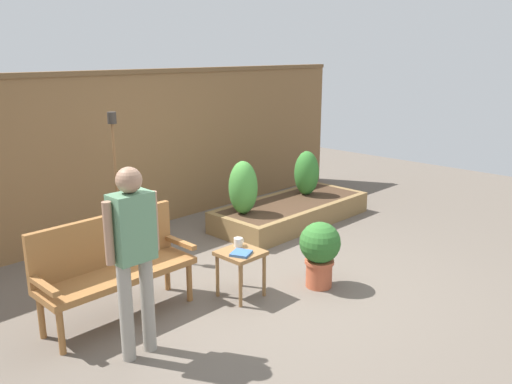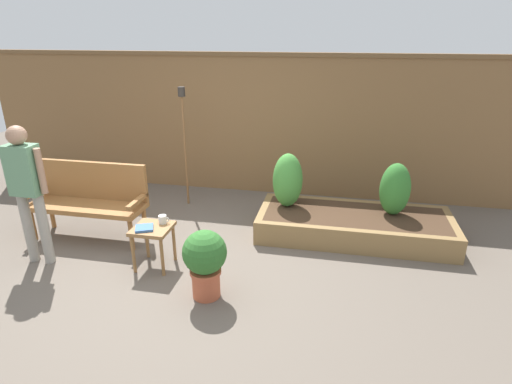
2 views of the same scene
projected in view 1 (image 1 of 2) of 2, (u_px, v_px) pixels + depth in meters
name	position (u px, v px, depth m)	size (l,w,h in m)	color
ground_plane	(268.00, 287.00, 5.48)	(14.00, 14.00, 0.00)	#60564C
fence_back	(125.00, 152.00, 6.95)	(8.40, 0.14, 2.16)	brown
garden_bench	(112.00, 260.00, 4.77)	(1.44, 0.48, 0.94)	#936033
side_table	(241.00, 259.00, 5.18)	(0.40, 0.40, 0.48)	olive
cup_on_table	(238.00, 242.00, 5.28)	(0.12, 0.09, 0.09)	silver
book_on_table	(241.00, 253.00, 5.07)	(0.18, 0.18, 0.03)	#38609E
potted_boxwood	(320.00, 249.00, 5.40)	(0.43, 0.43, 0.70)	#B75638
raised_planter_bed	(291.00, 212.00, 7.54)	(2.40, 1.00, 0.30)	olive
shrub_near_bench	(243.00, 188.00, 6.88)	(0.38, 0.38, 0.71)	brown
shrub_far_corner	(307.00, 173.00, 7.80)	(0.37, 0.37, 0.66)	brown
tiki_torch	(115.00, 160.00, 5.99)	(0.10, 0.10, 1.73)	brown
person_by_bench	(133.00, 246.00, 4.03)	(0.47, 0.20, 1.56)	gray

